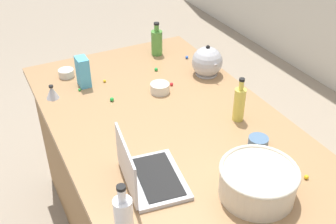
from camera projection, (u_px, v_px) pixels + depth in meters
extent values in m
cube|color=olive|center=(168.00, 188.00, 2.29)|extent=(1.73, 1.02, 0.87)
cube|color=#9E754C|center=(168.00, 123.00, 2.04)|extent=(1.79, 1.08, 0.03)
cube|color=#B7B7BC|center=(155.00, 179.00, 1.67)|extent=(0.34, 0.26, 0.02)
cube|color=black|center=(157.00, 176.00, 1.67)|extent=(0.29, 0.19, 0.00)
cube|color=#B7B7BC|center=(126.00, 164.00, 1.58)|extent=(0.30, 0.05, 0.20)
cube|color=silver|center=(128.00, 164.00, 1.58)|extent=(0.27, 0.04, 0.18)
cylinder|color=beige|center=(258.00, 183.00, 1.58)|extent=(0.29, 0.29, 0.13)
cylinder|color=black|center=(258.00, 181.00, 1.57)|extent=(0.24, 0.24, 0.11)
torus|color=beige|center=(260.00, 170.00, 1.54)|extent=(0.31, 0.31, 0.02)
cylinder|color=white|center=(124.00, 221.00, 1.38)|extent=(0.07, 0.07, 0.19)
cylinder|color=white|center=(122.00, 195.00, 1.32)|extent=(0.03, 0.03, 0.05)
cylinder|color=black|center=(121.00, 188.00, 1.30)|extent=(0.03, 0.03, 0.01)
cylinder|color=#4C8C38|center=(157.00, 43.00, 2.61)|extent=(0.07, 0.07, 0.16)
cylinder|color=#4C8C38|center=(157.00, 28.00, 2.56)|extent=(0.03, 0.03, 0.04)
cylinder|color=black|center=(156.00, 24.00, 2.54)|extent=(0.03, 0.03, 0.01)
cylinder|color=#DBC64C|center=(239.00, 105.00, 2.00)|extent=(0.06, 0.06, 0.17)
cylinder|color=#DBC64C|center=(241.00, 85.00, 1.94)|extent=(0.02, 0.02, 0.05)
cylinder|color=black|center=(242.00, 80.00, 1.92)|extent=(0.03, 0.03, 0.01)
cylinder|color=#ADADB2|center=(206.00, 73.00, 2.43)|extent=(0.13, 0.13, 0.01)
sphere|color=#ADADB2|center=(207.00, 62.00, 2.39)|extent=(0.18, 0.18, 0.18)
cone|color=#ADADB2|center=(215.00, 65.00, 2.31)|extent=(0.08, 0.03, 0.07)
sphere|color=black|center=(208.00, 47.00, 2.34)|extent=(0.02, 0.02, 0.02)
cylinder|color=beige|center=(160.00, 88.00, 2.25)|extent=(0.10, 0.10, 0.05)
cylinder|color=slate|center=(258.00, 142.00, 1.85)|extent=(0.09, 0.09, 0.05)
cylinder|color=beige|center=(66.00, 73.00, 2.40)|extent=(0.09, 0.09, 0.04)
cone|color=#B2B2B7|center=(52.00, 92.00, 2.19)|extent=(0.07, 0.07, 0.07)
cylinder|color=black|center=(51.00, 86.00, 2.17)|extent=(0.02, 0.02, 0.01)
cube|color=#4CA5CC|center=(83.00, 72.00, 2.28)|extent=(0.09, 0.06, 0.17)
sphere|color=yellow|center=(105.00, 81.00, 2.35)|extent=(0.02, 0.02, 0.02)
sphere|color=red|center=(172.00, 84.00, 2.32)|extent=(0.02, 0.02, 0.02)
sphere|color=orange|center=(265.00, 200.00, 1.58)|extent=(0.01, 0.01, 0.01)
sphere|color=green|center=(80.00, 90.00, 2.27)|extent=(0.02, 0.02, 0.02)
sphere|color=orange|center=(239.00, 209.00, 1.54)|extent=(0.02, 0.02, 0.02)
sphere|color=green|center=(112.00, 99.00, 2.18)|extent=(0.02, 0.02, 0.02)
sphere|color=blue|center=(187.00, 57.00, 2.60)|extent=(0.02, 0.02, 0.02)
sphere|color=green|center=(156.00, 69.00, 2.46)|extent=(0.02, 0.02, 0.02)
sphere|color=yellow|center=(306.00, 177.00, 1.68)|extent=(0.02, 0.02, 0.02)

